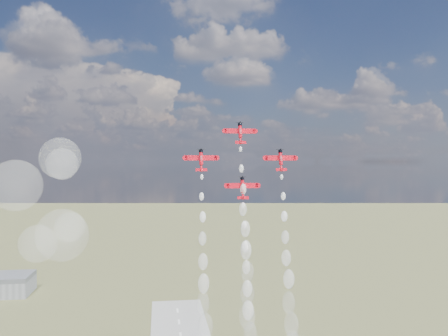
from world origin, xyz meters
name	(u,v)px	position (x,y,z in m)	size (l,w,h in m)	color
plane_lead	(240,133)	(17.29, 13.58, 97.69)	(10.79, 4.05, 7.58)	red
plane_left	(201,160)	(3.46, 11.22, 88.30)	(10.79, 4.05, 7.58)	red
plane_right	(281,160)	(31.12, 11.22, 88.30)	(10.79, 4.05, 7.58)	red
plane_slot	(243,188)	(17.29, 8.87, 78.91)	(10.79, 4.05, 7.58)	red
smoke_trail_lead	(247,280)	(17.39, 1.86, 49.40)	(5.29, 15.92, 56.81)	white
smoke_trail_left	(204,313)	(3.25, -1.09, 40.12)	(5.65, 16.96, 56.76)	white
smoke_trail_right	(290,309)	(31.15, -0.98, 40.09)	(5.14, 17.01, 55.88)	white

